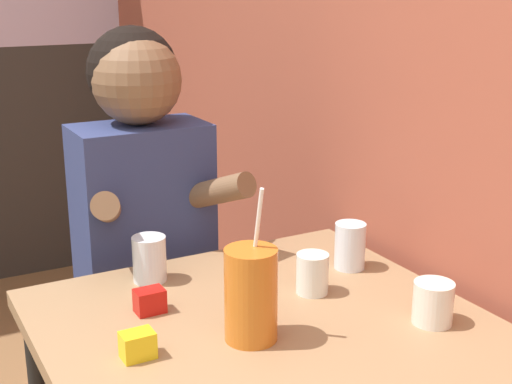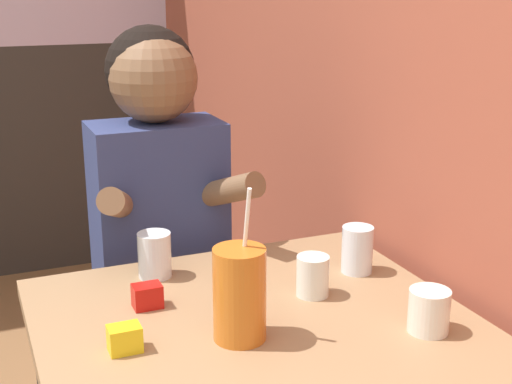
# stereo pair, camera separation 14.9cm
# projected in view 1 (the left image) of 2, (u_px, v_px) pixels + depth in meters

# --- Properties ---
(main_table) EXTENTS (0.86, 0.91, 0.73)m
(main_table) POSITION_uv_depth(u_px,v_px,m) (278.00, 364.00, 1.40)
(main_table) COLOR #93704C
(main_table) RESTS_ON ground_plane
(person_seated) EXTENTS (0.42, 0.42, 1.28)m
(person_seated) POSITION_uv_depth(u_px,v_px,m) (145.00, 249.00, 1.90)
(person_seated) COLOR navy
(person_seated) RESTS_ON ground_plane
(cocktail_pitcher) EXTENTS (0.10, 0.10, 0.30)m
(cocktail_pitcher) POSITION_uv_depth(u_px,v_px,m) (251.00, 294.00, 1.34)
(cocktail_pitcher) COLOR #C6661E
(cocktail_pitcher) RESTS_ON main_table
(glass_near_pitcher) EXTENTS (0.07, 0.07, 0.11)m
(glass_near_pitcher) POSITION_uv_depth(u_px,v_px,m) (350.00, 246.00, 1.68)
(glass_near_pitcher) COLOR silver
(glass_near_pitcher) RESTS_ON main_table
(glass_center) EXTENTS (0.07, 0.07, 0.09)m
(glass_center) POSITION_uv_depth(u_px,v_px,m) (312.00, 273.00, 1.55)
(glass_center) COLOR silver
(glass_center) RESTS_ON main_table
(glass_far_side) EXTENTS (0.08, 0.08, 0.09)m
(glass_far_side) POSITION_uv_depth(u_px,v_px,m) (433.00, 303.00, 1.41)
(glass_far_side) COLOR silver
(glass_far_side) RESTS_ON main_table
(glass_by_brick) EXTENTS (0.08, 0.08, 0.11)m
(glass_by_brick) POSITION_uv_depth(u_px,v_px,m) (149.00, 259.00, 1.61)
(glass_by_brick) COLOR silver
(glass_by_brick) RESTS_ON main_table
(condiment_ketchup) EXTENTS (0.06, 0.04, 0.05)m
(condiment_ketchup) POSITION_uv_depth(u_px,v_px,m) (150.00, 301.00, 1.46)
(condiment_ketchup) COLOR #B7140F
(condiment_ketchup) RESTS_ON main_table
(condiment_mustard) EXTENTS (0.06, 0.04, 0.05)m
(condiment_mustard) POSITION_uv_depth(u_px,v_px,m) (138.00, 345.00, 1.29)
(condiment_mustard) COLOR yellow
(condiment_mustard) RESTS_ON main_table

